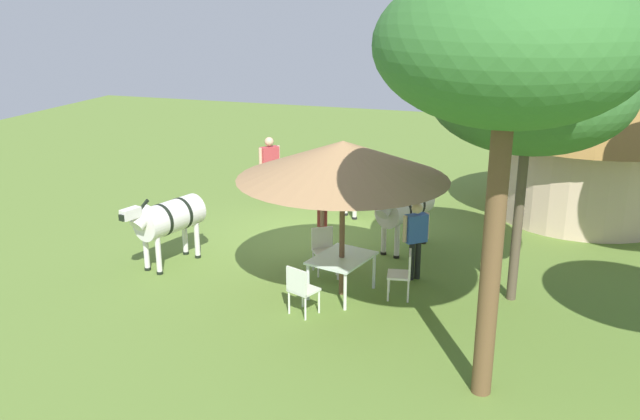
# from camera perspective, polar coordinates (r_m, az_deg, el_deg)

# --- Properties ---
(ground_plane) EXTENTS (36.00, 36.00, 0.00)m
(ground_plane) POSITION_cam_1_polar(r_m,az_deg,el_deg) (15.60, -0.79, -2.28)
(ground_plane) COLOR olive
(thatched_hut) EXTENTS (5.28, 5.28, 4.17)m
(thatched_hut) POSITION_cam_1_polar(r_m,az_deg,el_deg) (17.83, 21.81, 6.72)
(thatched_hut) COLOR beige
(thatched_hut) RESTS_ON ground_plane
(shade_umbrella) EXTENTS (3.78, 3.78, 2.91)m
(shade_umbrella) POSITION_cam_1_polar(r_m,az_deg,el_deg) (11.90, 1.94, 4.23)
(shade_umbrella) COLOR brown
(shade_umbrella) RESTS_ON ground_plane
(patio_dining_table) EXTENTS (1.39, 1.17, 0.74)m
(patio_dining_table) POSITION_cam_1_polar(r_m,az_deg,el_deg) (12.49, 1.84, -4.35)
(patio_dining_table) COLOR silver
(patio_dining_table) RESTS_ON ground_plane
(patio_chair_near_lawn) EXTENTS (0.51, 0.49, 0.90)m
(patio_chair_near_lawn) POSITION_cam_1_polar(r_m,az_deg,el_deg) (12.47, 7.06, -5.16)
(patio_chair_near_lawn) COLOR white
(patio_chair_near_lawn) RESTS_ON ground_plane
(patio_chair_near_hut) EXTENTS (0.60, 0.60, 0.90)m
(patio_chair_near_hut) POSITION_cam_1_polar(r_m,az_deg,el_deg) (13.54, 0.31, -3.12)
(patio_chair_near_hut) COLOR white
(patio_chair_near_hut) RESTS_ON ground_plane
(patio_chair_west_end) EXTENTS (0.55, 0.57, 0.90)m
(patio_chair_west_end) POSITION_cam_1_polar(r_m,az_deg,el_deg) (11.74, -1.64, -6.54)
(patio_chair_west_end) COLOR white
(patio_chair_west_end) RESTS_ON ground_plane
(guest_beside_umbrella) EXTENTS (0.42, 0.45, 1.56)m
(guest_beside_umbrella) POSITION_cam_1_polar(r_m,az_deg,el_deg) (13.16, 8.07, -2.00)
(guest_beside_umbrella) COLOR black
(guest_beside_umbrella) RESTS_ON ground_plane
(guest_behind_table) EXTENTS (0.57, 0.33, 1.65)m
(guest_behind_table) POSITION_cam_1_polar(r_m,az_deg,el_deg) (13.92, 0.20, -0.48)
(guest_behind_table) COLOR black
(guest_behind_table) RESTS_ON ground_plane
(standing_watcher) EXTENTS (0.51, 0.47, 1.76)m
(standing_watcher) POSITION_cam_1_polar(r_m,az_deg,el_deg) (18.04, -4.26, 3.96)
(standing_watcher) COLOR black
(standing_watcher) RESTS_ON ground_plane
(zebra_nearest_camera) EXTENTS (2.04, 1.02, 1.54)m
(zebra_nearest_camera) POSITION_cam_1_polar(r_m,az_deg,el_deg) (14.05, -12.66, -0.71)
(zebra_nearest_camera) COLOR silver
(zebra_nearest_camera) RESTS_ON ground_plane
(zebra_by_umbrella) EXTENTS (1.85, 1.57, 1.51)m
(zebra_by_umbrella) POSITION_cam_1_polar(r_m,az_deg,el_deg) (17.02, 4.00, 2.84)
(zebra_by_umbrella) COLOR silver
(zebra_by_umbrella) RESTS_ON ground_plane
(zebra_toward_hut) EXTENTS (2.06, 1.08, 1.49)m
(zebra_toward_hut) POSITION_cam_1_polar(r_m,az_deg,el_deg) (14.66, 7.08, 0.16)
(zebra_toward_hut) COLOR silver
(zebra_toward_hut) RESTS_ON ground_plane
(acacia_tree_far_lawn) EXTENTS (3.44, 3.44, 4.82)m
(acacia_tree_far_lawn) POSITION_cam_1_polar(r_m,az_deg,el_deg) (11.99, 17.27, 9.44)
(acacia_tree_far_lawn) COLOR brown
(acacia_tree_far_lawn) RESTS_ON ground_plane
(acacia_tree_right_background) EXTENTS (3.30, 3.30, 5.75)m
(acacia_tree_right_background) POSITION_cam_1_polar(r_m,az_deg,el_deg) (8.63, 15.64, 12.95)
(acacia_tree_right_background) COLOR brown
(acacia_tree_right_background) RESTS_ON ground_plane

